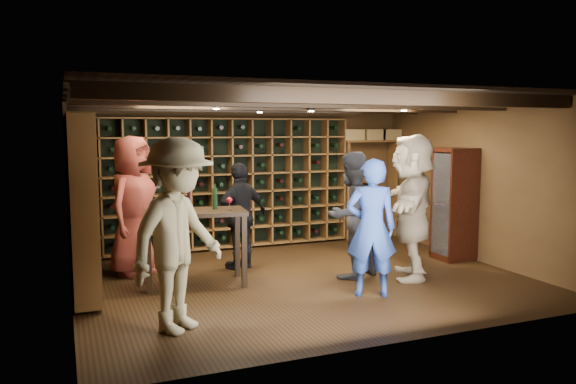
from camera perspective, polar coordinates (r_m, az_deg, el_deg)
name	(u,v)px	position (r m, az deg, el deg)	size (l,w,h in m)	color
ground	(303,279)	(7.90, 1.49, -8.82)	(6.00, 6.00, 0.00)	black
room_shell	(302,104)	(7.68, 1.39, 8.98)	(6.00, 6.00, 6.00)	#4C321A
wine_rack_back	(221,183)	(9.70, -6.85, 0.89)	(4.65, 0.30, 2.20)	brown
wine_rack_left	(81,200)	(7.87, -20.29, -0.74)	(0.30, 2.65, 2.20)	brown
crate_shelf	(370,156)	(10.80, 8.36, 3.66)	(1.20, 0.32, 2.07)	brown
display_cabinet	(454,206)	(9.29, 16.53, -1.40)	(0.55, 0.50, 1.75)	black
man_blue_shirt	(371,228)	(7.04, 8.46, -3.61)	(0.63, 0.41, 1.72)	navy
man_grey_suit	(351,215)	(7.88, 6.46, -2.34)	(0.86, 0.67, 1.76)	black
guest_red_floral	(133,206)	(8.25, -15.49, -1.37)	(0.97, 0.63, 1.98)	maroon
guest_woman_black	(241,216)	(8.36, -4.81, -2.42)	(0.93, 0.39, 1.59)	black
guest_khaki	(178,236)	(5.84, -11.12, -4.37)	(1.29, 0.74, 1.99)	#7D7456
guest_beige	(412,206)	(7.99, 12.47, -1.43)	(1.87, 0.59, 2.01)	tan
tasting_table	(195,220)	(7.54, -9.46, -2.84)	(1.41, 0.83, 1.28)	black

